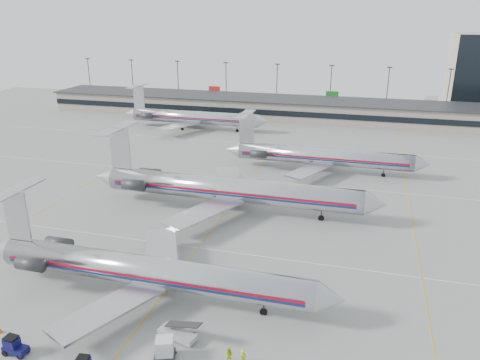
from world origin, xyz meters
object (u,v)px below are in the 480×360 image
(jet_second_row, at_px, (225,189))
(jet_foreground, at_px, (144,270))
(belt_loader, at_px, (178,333))
(uld_container, at_px, (165,348))

(jet_second_row, bearing_deg, jet_foreground, -93.29)
(jet_second_row, xyz_separation_m, belt_loader, (5.18, -33.00, -3.15))
(jet_second_row, height_order, uld_container, jet_second_row)
(jet_second_row, xyz_separation_m, uld_container, (4.98, -35.91, -2.77))
(jet_foreground, distance_m, uld_container, 11.49)
(uld_container, height_order, belt_loader, belt_loader)
(jet_foreground, height_order, jet_second_row, jet_second_row)
(jet_second_row, height_order, belt_loader, jet_second_row)
(jet_second_row, bearing_deg, uld_container, -82.11)
(jet_second_row, distance_m, belt_loader, 33.56)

